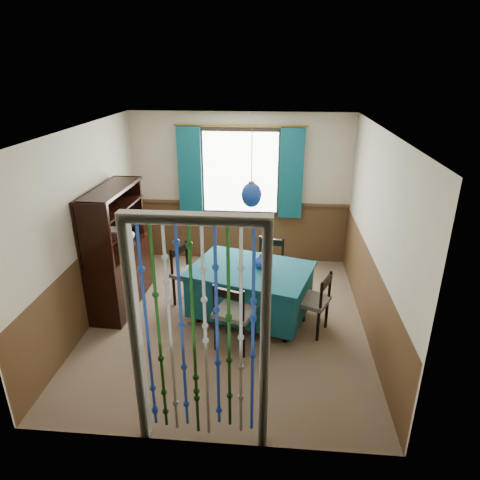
# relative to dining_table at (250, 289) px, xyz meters

# --- Properties ---
(floor) EXTENTS (4.00, 4.00, 0.00)m
(floor) POSITION_rel_dining_table_xyz_m (-0.29, -0.12, -0.42)
(floor) COLOR brown
(floor) RESTS_ON ground
(ceiling) EXTENTS (4.00, 4.00, 0.00)m
(ceiling) POSITION_rel_dining_table_xyz_m (-0.29, -0.12, 2.08)
(ceiling) COLOR silver
(ceiling) RESTS_ON ground
(wall_back) EXTENTS (3.60, 0.00, 3.60)m
(wall_back) POSITION_rel_dining_table_xyz_m (-0.29, 1.88, 0.83)
(wall_back) COLOR #BEB49C
(wall_back) RESTS_ON ground
(wall_front) EXTENTS (3.60, 0.00, 3.60)m
(wall_front) POSITION_rel_dining_table_xyz_m (-0.29, -2.12, 0.83)
(wall_front) COLOR #BEB49C
(wall_front) RESTS_ON ground
(wall_left) EXTENTS (0.00, 4.00, 4.00)m
(wall_left) POSITION_rel_dining_table_xyz_m (-2.09, -0.12, 0.83)
(wall_left) COLOR #BEB49C
(wall_left) RESTS_ON ground
(wall_right) EXTENTS (0.00, 4.00, 4.00)m
(wall_right) POSITION_rel_dining_table_xyz_m (1.51, -0.12, 0.83)
(wall_right) COLOR #BEB49C
(wall_right) RESTS_ON ground
(wainscot_back) EXTENTS (3.60, 0.00, 3.60)m
(wainscot_back) POSITION_rel_dining_table_xyz_m (-0.29, 1.86, 0.08)
(wainscot_back) COLOR #4A321C
(wainscot_back) RESTS_ON ground
(wainscot_front) EXTENTS (3.60, 0.00, 3.60)m
(wainscot_front) POSITION_rel_dining_table_xyz_m (-0.29, -2.11, 0.08)
(wainscot_front) COLOR #4A321C
(wainscot_front) RESTS_ON ground
(wainscot_left) EXTENTS (0.00, 4.00, 4.00)m
(wainscot_left) POSITION_rel_dining_table_xyz_m (-2.08, -0.12, 0.08)
(wainscot_left) COLOR #4A321C
(wainscot_left) RESTS_ON ground
(wainscot_right) EXTENTS (0.00, 4.00, 4.00)m
(wainscot_right) POSITION_rel_dining_table_xyz_m (1.49, -0.12, 0.08)
(wainscot_right) COLOR #4A321C
(wainscot_right) RESTS_ON ground
(window) EXTENTS (1.32, 0.12, 1.42)m
(window) POSITION_rel_dining_table_xyz_m (-0.29, 1.83, 1.13)
(window) COLOR black
(window) RESTS_ON wall_back
(doorway) EXTENTS (1.16, 0.12, 2.18)m
(doorway) POSITION_rel_dining_table_xyz_m (-0.29, -2.06, 0.63)
(doorway) COLOR silver
(doorway) RESTS_ON ground
(dining_table) EXTENTS (1.75, 1.44, 0.73)m
(dining_table) POSITION_rel_dining_table_xyz_m (0.00, 0.00, 0.00)
(dining_table) COLOR #104956
(dining_table) RESTS_ON floor
(chair_near) EXTENTS (0.55, 0.54, 0.88)m
(chair_near) POSITION_rel_dining_table_xyz_m (-0.15, -0.68, 0.05)
(chair_near) COLOR black
(chair_near) RESTS_ON floor
(chair_far) EXTENTS (0.48, 0.46, 0.84)m
(chair_far) POSITION_rel_dining_table_xyz_m (0.23, 0.69, 0.02)
(chair_far) COLOR black
(chair_far) RESTS_ON floor
(chair_left) EXTENTS (0.55, 0.56, 0.86)m
(chair_left) POSITION_rel_dining_table_xyz_m (-0.89, 0.31, 0.04)
(chair_left) COLOR black
(chair_left) RESTS_ON floor
(chair_right) EXTENTS (0.52, 0.53, 0.82)m
(chair_right) POSITION_rel_dining_table_xyz_m (0.82, -0.27, 0.01)
(chair_right) COLOR black
(chair_right) RESTS_ON floor
(sideboard) EXTENTS (0.50, 1.32, 1.70)m
(sideboard) POSITION_rel_dining_table_xyz_m (-1.85, 0.20, 0.17)
(sideboard) COLOR black
(sideboard) RESTS_ON floor
(pendant_lamp) EXTENTS (0.25, 0.25, 0.93)m
(pendant_lamp) POSITION_rel_dining_table_xyz_m (-0.00, 0.00, 1.30)
(pendant_lamp) COLOR olive
(pendant_lamp) RESTS_ON ceiling
(vase_table) EXTENTS (0.20, 0.20, 0.18)m
(vase_table) POSITION_rel_dining_table_xyz_m (0.13, 0.05, 0.39)
(vase_table) COLOR navy
(vase_table) RESTS_ON dining_table
(bowl_shelf) EXTENTS (0.27, 0.27, 0.05)m
(bowl_shelf) POSITION_rel_dining_table_xyz_m (-1.79, 0.01, 0.77)
(bowl_shelf) COLOR beige
(bowl_shelf) RESTS_ON sideboard
(vase_sideboard) EXTENTS (0.26, 0.26, 0.21)m
(vase_sideboard) POSITION_rel_dining_table_xyz_m (-1.79, 0.53, 0.53)
(vase_sideboard) COLOR beige
(vase_sideboard) RESTS_ON sideboard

